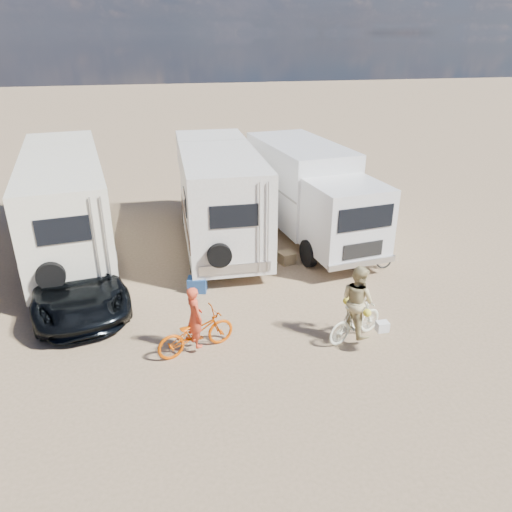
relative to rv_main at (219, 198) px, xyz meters
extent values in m
plane|color=#9B7E5C|center=(-0.11, -6.58, -1.74)|extent=(140.00, 140.00, 0.00)
imported|color=black|center=(-4.63, -3.35, -1.01)|extent=(3.48, 5.65, 1.46)
imported|color=#BE4400|center=(-1.53, -6.47, -1.23)|extent=(2.08, 1.28, 1.03)
imported|color=#E5E8C6|center=(2.44, -6.78, -1.23)|extent=(1.77, 1.10, 1.03)
imported|color=#D24326|center=(-1.53, -6.47, -0.96)|extent=(0.54, 0.66, 1.56)
imported|color=tan|center=(2.44, -6.78, -0.82)|extent=(0.99, 1.10, 1.85)
imported|color=black|center=(4.45, -3.10, -1.35)|extent=(1.56, 0.71, 0.79)
cube|color=navy|center=(-1.21, -3.46, -1.52)|extent=(0.63, 0.52, 0.44)
cube|color=olive|center=(1.94, -2.12, -1.55)|extent=(0.59, 0.59, 0.38)
camera|label=1|loc=(-2.17, -16.43, 5.33)|focal=34.17mm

